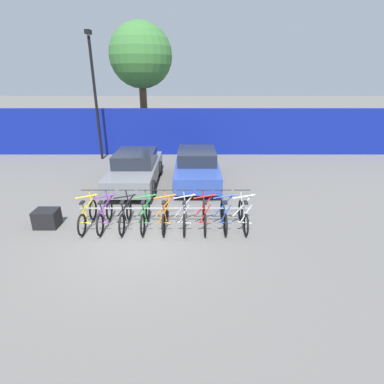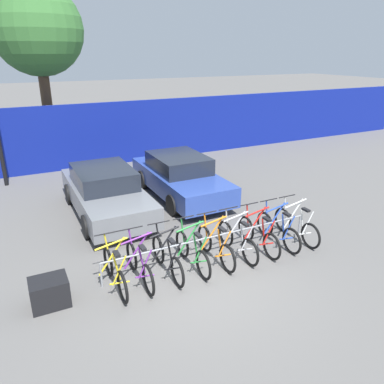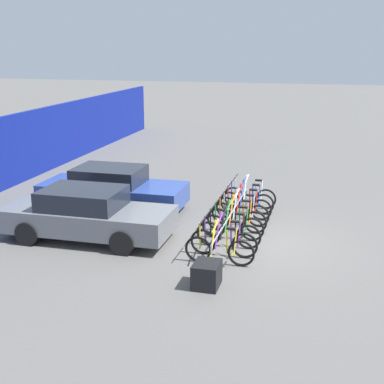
# 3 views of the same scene
# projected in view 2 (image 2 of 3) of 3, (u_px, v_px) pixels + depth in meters

# --- Properties ---
(ground_plane) EXTENTS (120.00, 120.00, 0.00)m
(ground_plane) POSITION_uv_depth(u_px,v_px,m) (199.00, 280.00, 7.98)
(ground_plane) COLOR #605E5B
(hoarding_wall) EXTENTS (36.00, 0.16, 2.62)m
(hoarding_wall) POSITION_uv_depth(u_px,v_px,m) (93.00, 135.00, 15.47)
(hoarding_wall) COLOR navy
(hoarding_wall) RESTS_ON ground
(bike_rack) EXTENTS (5.29, 0.04, 0.57)m
(bike_rack) POSITION_uv_depth(u_px,v_px,m) (213.00, 238.00, 8.67)
(bike_rack) COLOR gray
(bike_rack) RESTS_ON ground
(bicycle_yellow) EXTENTS (0.68, 1.71, 1.05)m
(bicycle_yellow) POSITION_uv_depth(u_px,v_px,m) (115.00, 272.00, 7.59)
(bicycle_yellow) COLOR black
(bicycle_yellow) RESTS_ON ground
(bicycle_purple) EXTENTS (0.68, 1.71, 1.05)m
(bicycle_purple) POSITION_uv_depth(u_px,v_px,m) (139.00, 265.00, 7.81)
(bicycle_purple) COLOR black
(bicycle_purple) RESTS_ON ground
(bicycle_black) EXTENTS (0.68, 1.71, 1.05)m
(bicycle_black) POSITION_uv_depth(u_px,v_px,m) (167.00, 258.00, 8.08)
(bicycle_black) COLOR black
(bicycle_black) RESTS_ON ground
(bicycle_green) EXTENTS (0.68, 1.71, 1.05)m
(bicycle_green) POSITION_uv_depth(u_px,v_px,m) (192.00, 252.00, 8.33)
(bicycle_green) COLOR black
(bicycle_green) RESTS_ON ground
(bicycle_orange) EXTENTS (0.68, 1.71, 1.05)m
(bicycle_orange) POSITION_uv_depth(u_px,v_px,m) (216.00, 246.00, 8.58)
(bicycle_orange) COLOR black
(bicycle_orange) RESTS_ON ground
(bicycle_silver) EXTENTS (0.68, 1.71, 1.05)m
(bicycle_silver) POSITION_uv_depth(u_px,v_px,m) (237.00, 241.00, 8.83)
(bicycle_silver) COLOR black
(bicycle_silver) RESTS_ON ground
(bicycle_red) EXTENTS (0.68, 1.71, 1.05)m
(bicycle_red) POSITION_uv_depth(u_px,v_px,m) (258.00, 235.00, 9.09)
(bicycle_red) COLOR black
(bicycle_red) RESTS_ON ground
(bicycle_blue) EXTENTS (0.68, 1.71, 1.05)m
(bicycle_blue) POSITION_uv_depth(u_px,v_px,m) (278.00, 230.00, 9.33)
(bicycle_blue) COLOR black
(bicycle_blue) RESTS_ON ground
(bicycle_white) EXTENTS (0.68, 1.71, 1.05)m
(bicycle_white) POSITION_uv_depth(u_px,v_px,m) (296.00, 226.00, 9.58)
(bicycle_white) COLOR black
(bicycle_white) RESTS_ON ground
(car_grey) EXTENTS (1.91, 4.59, 1.40)m
(car_grey) POSITION_uv_depth(u_px,v_px,m) (105.00, 192.00, 11.03)
(car_grey) COLOR slate
(car_grey) RESTS_ON ground
(car_blue) EXTENTS (1.91, 4.54, 1.40)m
(car_blue) POSITION_uv_depth(u_px,v_px,m) (180.00, 176.00, 12.39)
(car_blue) COLOR #2D479E
(car_blue) RESTS_ON ground
(cargo_crate) EXTENTS (0.70, 0.56, 0.55)m
(cargo_crate) POSITION_uv_depth(u_px,v_px,m) (50.00, 292.00, 7.11)
(cargo_crate) COLOR black
(cargo_crate) RESTS_ON ground
(tree_behind_hoarding) EXTENTS (3.63, 3.63, 7.21)m
(tree_behind_hoarding) POSITION_uv_depth(u_px,v_px,m) (37.00, 31.00, 14.96)
(tree_behind_hoarding) COLOR brown
(tree_behind_hoarding) RESTS_ON ground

